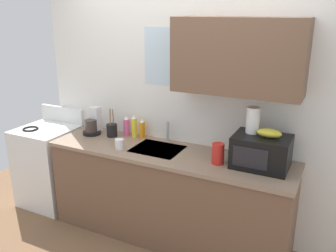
{
  "coord_description": "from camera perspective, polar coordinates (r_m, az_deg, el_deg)",
  "views": [
    {
      "loc": [
        1.38,
        -2.76,
        2.15
      ],
      "look_at": [
        0.0,
        0.0,
        1.15
      ],
      "focal_mm": 38.31,
      "sensor_mm": 36.0,
      "label": 1
    }
  ],
  "objects": [
    {
      "name": "kitchen_wall_assembly",
      "position": [
        3.4,
        4.13,
        4.66
      ],
      "size": [
        3.12,
        0.42,
        2.5
      ],
      "color": "white",
      "rests_on": "ground"
    },
    {
      "name": "counter_unit",
      "position": [
        3.52,
        -0.03,
        -10.76
      ],
      "size": [
        2.35,
        0.63,
        0.9
      ],
      "color": "brown",
      "rests_on": "ground"
    },
    {
      "name": "sink_faucet",
      "position": [
        3.54,
        -0.04,
        -0.91
      ],
      "size": [
        0.03,
        0.03,
        0.21
      ],
      "primitive_type": "cylinder",
      "color": "#B2B5BA",
      "rests_on": "counter_unit"
    },
    {
      "name": "stove_range",
      "position": [
        4.35,
        -18.3,
        -5.9
      ],
      "size": [
        0.6,
        0.6,
        1.08
      ],
      "color": "white",
      "rests_on": "ground"
    },
    {
      "name": "microwave",
      "position": [
        3.07,
        14.61,
        -3.96
      ],
      "size": [
        0.46,
        0.35,
        0.27
      ],
      "color": "black",
      "rests_on": "counter_unit"
    },
    {
      "name": "banana_bunch",
      "position": [
        3.0,
        15.8,
        -1.09
      ],
      "size": [
        0.2,
        0.11,
        0.07
      ],
      "primitive_type": "ellipsoid",
      "color": "gold",
      "rests_on": "microwave"
    },
    {
      "name": "paper_towel_roll",
      "position": [
        3.06,
        13.36,
        0.92
      ],
      "size": [
        0.11,
        0.11,
        0.22
      ],
      "primitive_type": "cylinder",
      "color": "white",
      "rests_on": "microwave"
    },
    {
      "name": "coffee_maker",
      "position": [
        3.86,
        -11.83,
        0.33
      ],
      "size": [
        0.19,
        0.21,
        0.28
      ],
      "color": "black",
      "rests_on": "counter_unit"
    },
    {
      "name": "dish_soap_bottle_orange",
      "position": [
        3.66,
        -4.12,
        -0.49
      ],
      "size": [
        0.06,
        0.06,
        0.2
      ],
      "color": "orange",
      "rests_on": "counter_unit"
    },
    {
      "name": "dish_soap_bottle_yellow",
      "position": [
        3.68,
        -5.4,
        -0.12
      ],
      "size": [
        0.06,
        0.06,
        0.24
      ],
      "color": "yellow",
      "rests_on": "counter_unit"
    },
    {
      "name": "dish_soap_bottle_pink",
      "position": [
        3.75,
        -6.62,
        -0.04
      ],
      "size": [
        0.06,
        0.06,
        0.21
      ],
      "color": "#E55999",
      "rests_on": "counter_unit"
    },
    {
      "name": "cereal_canister",
      "position": [
        3.07,
        7.95,
        -4.38
      ],
      "size": [
        0.1,
        0.1,
        0.18
      ],
      "primitive_type": "cylinder",
      "color": "red",
      "rests_on": "counter_unit"
    },
    {
      "name": "mug_white",
      "position": [
        3.41,
        -7.74,
        -2.86
      ],
      "size": [
        0.08,
        0.08,
        0.09
      ],
      "primitive_type": "cylinder",
      "color": "white",
      "rests_on": "counter_unit"
    },
    {
      "name": "utensil_crock",
      "position": [
        3.75,
        -8.92,
        -0.58
      ],
      "size": [
        0.11,
        0.11,
        0.3
      ],
      "color": "black",
      "rests_on": "counter_unit"
    }
  ]
}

